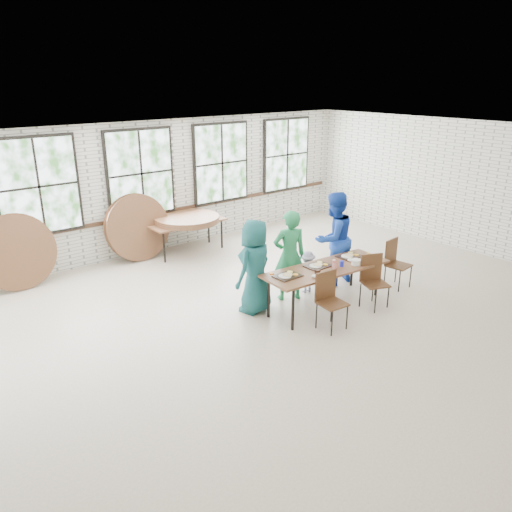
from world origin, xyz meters
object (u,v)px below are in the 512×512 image
(chair_near_right, at_px, (373,276))
(storage_table, at_px, (187,224))
(chair_near_left, at_px, (329,295))
(dining_table, at_px, (326,270))

(chair_near_right, distance_m, storage_table, 4.69)
(storage_table, bearing_deg, chair_near_right, -77.80)
(chair_near_left, distance_m, chair_near_right, 1.22)
(chair_near_right, bearing_deg, chair_near_left, -153.28)
(dining_table, relative_size, chair_near_left, 2.59)
(chair_near_right, height_order, storage_table, chair_near_right)
(dining_table, bearing_deg, chair_near_right, -32.62)
(dining_table, relative_size, chair_near_right, 2.59)
(dining_table, bearing_deg, storage_table, 99.41)
(chair_near_right, bearing_deg, storage_table, 125.94)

